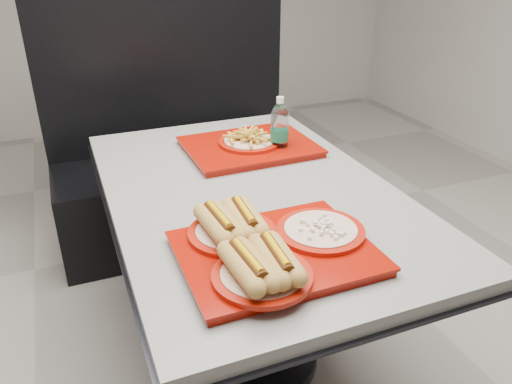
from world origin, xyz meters
name	(u,v)px	position (x,y,z in m)	size (l,w,h in m)	color
ground	(251,357)	(0.00, 0.00, 0.00)	(6.00, 6.00, 0.00)	gray
diner_table	(251,231)	(0.00, 0.00, 0.58)	(0.92, 1.42, 0.75)	black
booth_bench	(178,163)	(0.00, 1.09, 0.40)	(1.30, 0.57, 1.35)	black
tray_near	(268,246)	(-0.11, -0.40, 0.79)	(0.51, 0.45, 0.11)	#880D03
tray_far	(249,144)	(0.12, 0.31, 0.78)	(0.49, 0.39, 0.10)	#880D03
water_bottle	(280,129)	(0.22, 0.25, 0.84)	(0.07, 0.07, 0.22)	silver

